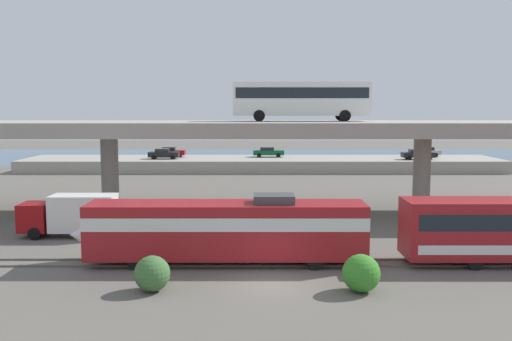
{
  "coord_description": "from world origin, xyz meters",
  "views": [
    {
      "loc": [
        -0.86,
        -28.99,
        9.31
      ],
      "look_at": [
        -0.74,
        19.13,
        3.91
      ],
      "focal_mm": 39.75,
      "sensor_mm": 36.0,
      "label": 1
    }
  ],
  "objects_px": {
    "transit_bus_on_overpass": "(300,98)",
    "parked_car_2": "(169,152)",
    "service_truck_east": "(70,214)",
    "parked_car_1": "(424,152)",
    "train_locomotive": "(211,228)",
    "parked_car_4": "(267,152)",
    "parked_car_0": "(162,154)",
    "parked_car_3": "(416,154)"
  },
  "relations": [
    {
      "from": "train_locomotive",
      "to": "parked_car_2",
      "type": "xyz_separation_m",
      "value": [
        -10.48,
        52.88,
        0.35
      ]
    },
    {
      "from": "train_locomotive",
      "to": "parked_car_2",
      "type": "height_order",
      "value": "train_locomotive"
    },
    {
      "from": "parked_car_2",
      "to": "parked_car_3",
      "type": "height_order",
      "value": "same"
    },
    {
      "from": "service_truck_east",
      "to": "parked_car_4",
      "type": "bearing_deg",
      "value": -108.41
    },
    {
      "from": "service_truck_east",
      "to": "parked_car_1",
      "type": "relative_size",
      "value": 1.53
    },
    {
      "from": "parked_car_1",
      "to": "parked_car_2",
      "type": "distance_m",
      "value": 38.9
    },
    {
      "from": "transit_bus_on_overpass",
      "to": "parked_car_0",
      "type": "distance_m",
      "value": 37.26
    },
    {
      "from": "parked_car_1",
      "to": "parked_car_4",
      "type": "bearing_deg",
      "value": 1.0
    },
    {
      "from": "parked_car_3",
      "to": "parked_car_4",
      "type": "relative_size",
      "value": 1.0
    },
    {
      "from": "transit_bus_on_overpass",
      "to": "service_truck_east",
      "type": "distance_m",
      "value": 21.85
    },
    {
      "from": "transit_bus_on_overpass",
      "to": "parked_car_0",
      "type": "bearing_deg",
      "value": 118.73
    },
    {
      "from": "train_locomotive",
      "to": "parked_car_2",
      "type": "bearing_deg",
      "value": -78.79
    },
    {
      "from": "train_locomotive",
      "to": "parked_car_3",
      "type": "distance_m",
      "value": 55.05
    },
    {
      "from": "train_locomotive",
      "to": "parked_car_0",
      "type": "height_order",
      "value": "train_locomotive"
    },
    {
      "from": "service_truck_east",
      "to": "parked_car_2",
      "type": "xyz_separation_m",
      "value": [
        0.24,
        45.71,
        0.9
      ]
    },
    {
      "from": "parked_car_4",
      "to": "parked_car_0",
      "type": "bearing_deg",
      "value": -168.25
    },
    {
      "from": "service_truck_east",
      "to": "parked_car_1",
      "type": "xyz_separation_m",
      "value": [
        39.13,
        45.92,
        0.9
      ]
    },
    {
      "from": "parked_car_0",
      "to": "parked_car_3",
      "type": "height_order",
      "value": "same"
    },
    {
      "from": "parked_car_2",
      "to": "parked_car_3",
      "type": "xyz_separation_m",
      "value": [
        36.44,
        -4.34,
        -0.0
      ]
    },
    {
      "from": "train_locomotive",
      "to": "parked_car_0",
      "type": "distance_m",
      "value": 50.67
    },
    {
      "from": "parked_car_0",
      "to": "parked_car_4",
      "type": "bearing_deg",
      "value": 11.75
    },
    {
      "from": "parked_car_1",
      "to": "parked_car_4",
      "type": "height_order",
      "value": "same"
    },
    {
      "from": "parked_car_2",
      "to": "parked_car_3",
      "type": "relative_size",
      "value": 0.94
    },
    {
      "from": "parked_car_4",
      "to": "service_truck_east",
      "type": "bearing_deg",
      "value": -108.41
    },
    {
      "from": "train_locomotive",
      "to": "parked_car_2",
      "type": "relative_size",
      "value": 3.99
    },
    {
      "from": "transit_bus_on_overpass",
      "to": "parked_car_2",
      "type": "relative_size",
      "value": 2.73
    },
    {
      "from": "transit_bus_on_overpass",
      "to": "parked_car_4",
      "type": "bearing_deg",
      "value": 93.49
    },
    {
      "from": "parked_car_2",
      "to": "parked_car_3",
      "type": "bearing_deg",
      "value": -6.79
    },
    {
      "from": "parked_car_2",
      "to": "parked_car_0",
      "type": "bearing_deg",
      "value": -98.01
    },
    {
      "from": "parked_car_3",
      "to": "train_locomotive",
      "type": "bearing_deg",
      "value": -118.14
    },
    {
      "from": "transit_bus_on_overpass",
      "to": "parked_car_0",
      "type": "xyz_separation_m",
      "value": [
        -17.53,
        31.99,
        -7.58
      ]
    },
    {
      "from": "transit_bus_on_overpass",
      "to": "parked_car_3",
      "type": "distance_m",
      "value": 37.4
    },
    {
      "from": "service_truck_east",
      "to": "parked_car_3",
      "type": "distance_m",
      "value": 55.3
    },
    {
      "from": "transit_bus_on_overpass",
      "to": "parked_car_4",
      "type": "distance_m",
      "value": 36.06
    },
    {
      "from": "transit_bus_on_overpass",
      "to": "parked_car_4",
      "type": "relative_size",
      "value": 2.58
    },
    {
      "from": "service_truck_east",
      "to": "parked_car_0",
      "type": "height_order",
      "value": "parked_car_0"
    },
    {
      "from": "parked_car_2",
      "to": "service_truck_east",
      "type": "bearing_deg",
      "value": -90.3
    },
    {
      "from": "transit_bus_on_overpass",
      "to": "parked_car_1",
      "type": "height_order",
      "value": "transit_bus_on_overpass"
    },
    {
      "from": "parked_car_2",
      "to": "parked_car_4",
      "type": "height_order",
      "value": "same"
    },
    {
      "from": "transit_bus_on_overpass",
      "to": "parked_car_0",
      "type": "height_order",
      "value": "transit_bus_on_overpass"
    },
    {
      "from": "train_locomotive",
      "to": "parked_car_2",
      "type": "distance_m",
      "value": 53.91
    },
    {
      "from": "parked_car_1",
      "to": "parked_car_4",
      "type": "distance_m",
      "value": 23.99
    }
  ]
}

